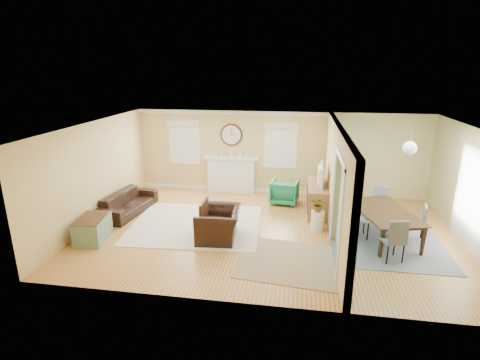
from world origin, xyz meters
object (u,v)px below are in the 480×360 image
object	(u,v)px
eames_chair	(219,224)
green_chair	(285,192)
credenza	(317,198)
sofa	(128,203)
dining_table	(385,224)

from	to	relation	value
eames_chair	green_chair	xyz separation A→B (m)	(1.42, 2.65, -0.01)
credenza	eames_chair	bearing A→B (deg)	-138.32
sofa	eames_chair	distance (m)	3.08
credenza	sofa	bearing A→B (deg)	-170.36
sofa	dining_table	size ratio (longest dim) A/B	1.00
sofa	credenza	xyz separation A→B (m)	(5.17, 0.88, 0.11)
green_chair	credenza	world-z (taller)	credenza
sofa	dining_table	bearing A→B (deg)	-88.35
eames_chair	credenza	xyz separation A→B (m)	(2.34, 2.09, 0.03)
credenza	green_chair	bearing A→B (deg)	148.67
sofa	dining_table	xyz separation A→B (m)	(6.68, -0.58, 0.06)
sofa	credenza	distance (m)	5.25
eames_chair	credenza	world-z (taller)	credenza
eames_chair	green_chair	size ratio (longest dim) A/B	1.44
credenza	dining_table	bearing A→B (deg)	-44.01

